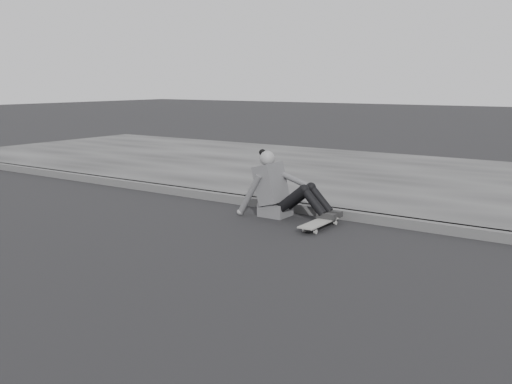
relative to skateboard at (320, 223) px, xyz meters
The scene contains 4 objects.
ground 2.53m from the skateboard, 50.91° to the right, with size 80.00×80.00×0.00m, color black.
curb 1.71m from the skateboard, 21.15° to the left, with size 24.00×0.16×0.12m, color #494949.
skateboard is the anchor object (origin of this frame).
seated_woman 0.83m from the skateboard, 161.47° to the left, with size 1.38×0.46×0.88m.
Camera 1 is at (1.52, -4.02, 1.75)m, focal length 40.00 mm.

